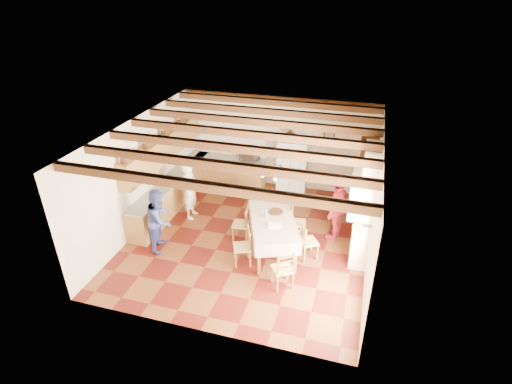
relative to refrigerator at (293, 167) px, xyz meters
The scene contains 31 objects.
floor 3.04m from the refrigerator, 100.92° to the right, with size 6.00×6.50×0.02m, color #4B120D.
ceiling 3.59m from the refrigerator, 100.92° to the right, with size 6.00×6.50×0.02m, color silver.
wall_back 0.92m from the refrigerator, 143.28° to the left, with size 6.00×0.02×3.00m, color beige.
wall_front 6.16m from the refrigerator, 95.14° to the right, with size 6.00×0.02×3.00m, color beige.
wall_left 4.60m from the refrigerator, 141.32° to the right, with size 0.02×6.50×3.00m, color beige.
wall_right 3.81m from the refrigerator, 49.20° to the right, with size 0.02×6.50×3.00m, color beige.
ceiling_beams 3.54m from the refrigerator, 100.92° to the right, with size 6.00×6.30×0.16m, color #3D2713, non-canonical shape.
lower_cabinets_left 3.74m from the refrigerator, 151.02° to the right, with size 0.60×4.30×0.86m, color olive.
lower_cabinets_back 2.15m from the refrigerator, behind, with size 2.30×0.60×0.86m, color olive.
countertop_left 3.72m from the refrigerator, 151.02° to the right, with size 0.62×4.30×0.04m, color slate.
countertop_back 2.10m from the refrigerator, behind, with size 2.34×0.62×0.04m, color slate.
backsplash_left 3.98m from the refrigerator, 153.02° to the right, with size 0.03×4.30×0.60m, color silver.
backsplash_back 2.16m from the refrigerator, 169.60° to the left, with size 2.30×0.03×0.60m, color silver.
upper_cabinets 3.94m from the refrigerator, 151.93° to the right, with size 0.35×4.20×0.70m, color olive.
fireplace 3.46m from the refrigerator, 50.68° to the right, with size 0.56×1.60×2.80m, color beige, non-canonical shape.
wall_picture 1.44m from the refrigerator, 20.82° to the left, with size 0.34×0.03×0.42m, color black.
refrigerator is the anchor object (origin of this frame).
hutch 2.26m from the refrigerator, 12.15° to the right, with size 0.50×1.19×2.16m, color #361810, non-canonical shape.
dining_table 3.16m from the refrigerator, 87.19° to the right, with size 1.70×2.28×0.89m.
chandelier 3.44m from the refrigerator, 87.19° to the right, with size 0.47×0.47×0.03m, color black.
chair_left_near 3.91m from the refrigerator, 96.12° to the right, with size 0.42×0.40×0.96m, color brown, non-canonical shape.
chair_left_far 3.05m from the refrigerator, 104.38° to the right, with size 0.42×0.40×0.96m, color brown, non-canonical shape.
chair_right_near 3.41m from the refrigerator, 71.74° to the right, with size 0.42×0.40×0.96m, color brown, non-canonical shape.
chair_right_far 2.58m from the refrigerator, 74.98° to the right, with size 0.42×0.40×0.96m, color brown, non-canonical shape.
chair_end_near 4.46m from the refrigerator, 81.11° to the right, with size 0.42×0.40×0.96m, color brown, non-canonical shape.
chair_end_far 2.02m from the refrigerator, 100.21° to the right, with size 0.42×0.40×0.96m, color brown, non-canonical shape.
person_man 3.33m from the refrigerator, 137.54° to the right, with size 0.63×0.41×1.71m, color silver.
person_woman_blue 4.59m from the refrigerator, 123.79° to the right, with size 0.80×0.62×1.64m, color #36418A.
person_woman_red 2.69m from the refrigerator, 53.53° to the right, with size 1.04×0.43×1.78m, color #B9293A.
microwave 1.45m from the refrigerator, behind, with size 0.58×0.39×0.32m, color silver.
fridge_vase 1.06m from the refrigerator, behind, with size 0.32×0.32×0.33m, color #361810.
Camera 1 is at (2.58, -8.31, 6.09)m, focal length 28.00 mm.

